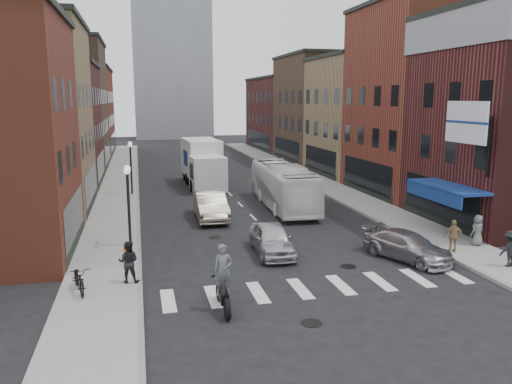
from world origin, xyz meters
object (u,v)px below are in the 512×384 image
box_truck (203,163)px  transit_bus (283,186)px  ped_right_b (454,236)px  ped_right_c (478,230)px  streetlamp_near (128,191)px  ped_left_solo (128,262)px  parked_bicycle (79,278)px  bike_rack (125,254)px  motorcycle_rider (223,280)px  billboard_sign (468,124)px  sedan_left_far (211,206)px  ped_right_a (510,249)px  streetlamp_far (131,158)px  curb_car (408,246)px  sedan_left_near (272,239)px

box_truck → transit_bus: box_truck is taller
ped_right_b → ped_right_c: (1.80, 0.66, -0.01)m
transit_bus → ped_right_c: bearing=-57.3°
streetlamp_near → ped_left_solo: size_ratio=2.45×
streetlamp_near → parked_bicycle: 6.39m
streetlamp_near → ped_right_b: (14.92, -4.57, -1.98)m
bike_rack → motorcycle_rider: 6.60m
transit_bus → parked_bicycle: (-11.90, -13.29, -0.81)m
billboard_sign → parked_bicycle: (-17.80, -2.20, -5.47)m
parked_bicycle → sedan_left_far: bearing=44.4°
billboard_sign → ped_right_a: size_ratio=2.33×
streetlamp_far → ped_right_a: size_ratio=2.59×
sedan_left_far → ped_left_solo: (-4.76, -10.35, 0.15)m
bike_rack → ped_right_c: bearing=-4.1°
ped_right_c → box_truck: bearing=-77.5°
ped_right_a → curb_car: bearing=-39.8°
motorcycle_rider → sedan_left_far: motorcycle_rider is taller
ped_left_solo → ped_right_b: size_ratio=1.08×
motorcycle_rider → sedan_left_near: size_ratio=0.56×
curb_car → ped_right_c: ped_right_c is taller
parked_bicycle → ped_left_solo: ped_left_solo is taller
ped_right_c → ped_left_solo: bearing=-10.4°
streetlamp_far → bike_rack: bearing=-90.7°
ped_right_a → ped_right_c: bearing=-110.6°
motorcycle_rider → sedan_left_far: 13.63m
motorcycle_rider → ped_right_b: motorcycle_rider is taller
streetlamp_near → motorcycle_rider: size_ratio=1.71×
sedan_left_near → ped_right_c: 10.23m
curb_car → ped_left_solo: size_ratio=2.64×
transit_bus → ped_left_solo: (-10.09, -12.71, -0.49)m
streetlamp_near → box_truck: bearing=71.2°
streetlamp_near → motorcycle_rider: 9.09m
motorcycle_rider → transit_bus: (6.85, 15.90, 0.35)m
ped_right_b → ped_right_c: ped_right_b is taller
parked_bicycle → curb_car: bearing=-10.7°
streetlamp_far → curb_car: size_ratio=0.93×
streetlamp_far → ped_right_a: streetlamp_far is taller
motorcycle_rider → curb_car: (9.20, 3.58, -0.49)m
sedan_left_near → ped_right_a: 10.46m
ped_left_solo → ped_right_c: (16.72, 1.20, -0.06)m
sedan_left_near → ped_right_a: bearing=-23.1°
streetlamp_far → bike_rack: 16.87m
sedan_left_near → parked_bicycle: size_ratio=2.18×
ped_right_a → parked_bicycle: bearing=-11.7°
sedan_left_far → streetlamp_near: bearing=-130.9°
sedan_left_far → ped_right_b: 14.12m
curb_car → sedan_left_far: bearing=105.6°
box_truck → streetlamp_near: bearing=-111.9°
parked_bicycle → ped_right_a: 17.87m
streetlamp_far → transit_bus: size_ratio=0.39×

